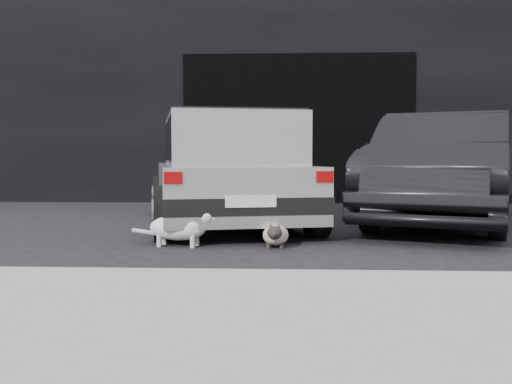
{
  "coord_description": "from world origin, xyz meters",
  "views": [
    {
      "loc": [
        0.76,
        -6.03,
        0.84
      ],
      "look_at": [
        0.5,
        -0.8,
        0.5
      ],
      "focal_mm": 40.0,
      "sensor_mm": 36.0,
      "label": 1
    }
  ],
  "objects_px": {
    "silver_hatchback": "(227,165)",
    "second_car": "(443,168)",
    "cat_siamese": "(275,235)",
    "cat_white": "(182,227)"
  },
  "relations": [
    {
      "from": "cat_white",
      "to": "silver_hatchback",
      "type": "bearing_deg",
      "value": 179.61
    },
    {
      "from": "silver_hatchback",
      "to": "cat_white",
      "type": "bearing_deg",
      "value": -111.85
    },
    {
      "from": "second_car",
      "to": "cat_white",
      "type": "bearing_deg",
      "value": -126.19
    },
    {
      "from": "silver_hatchback",
      "to": "cat_white",
      "type": "distance_m",
      "value": 1.75
    },
    {
      "from": "second_car",
      "to": "cat_siamese",
      "type": "xyz_separation_m",
      "value": [
        -2.03,
        -1.9,
        -0.58
      ]
    },
    {
      "from": "silver_hatchback",
      "to": "cat_siamese",
      "type": "xyz_separation_m",
      "value": [
        0.61,
        -1.63,
        -0.61
      ]
    },
    {
      "from": "silver_hatchback",
      "to": "second_car",
      "type": "bearing_deg",
      "value": -7.25
    },
    {
      "from": "silver_hatchback",
      "to": "cat_white",
      "type": "relative_size",
      "value": 4.79
    },
    {
      "from": "silver_hatchback",
      "to": "second_car",
      "type": "distance_m",
      "value": 2.65
    },
    {
      "from": "cat_siamese",
      "to": "cat_white",
      "type": "xyz_separation_m",
      "value": [
        -0.86,
        -0.01,
        0.07
      ]
    }
  ]
}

